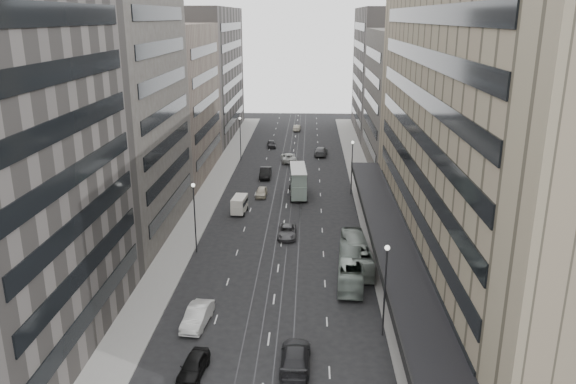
# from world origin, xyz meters

# --- Properties ---
(ground) EXTENTS (220.00, 220.00, 0.00)m
(ground) POSITION_xyz_m (0.00, 0.00, 0.00)
(ground) COLOR black
(ground) RESTS_ON ground
(sidewalk_right) EXTENTS (4.00, 125.00, 0.15)m
(sidewalk_right) POSITION_xyz_m (12.00, 37.50, 0.07)
(sidewalk_right) COLOR gray
(sidewalk_right) RESTS_ON ground
(sidewalk_left) EXTENTS (4.00, 125.00, 0.15)m
(sidewalk_left) POSITION_xyz_m (-12.00, 37.50, 0.07)
(sidewalk_left) COLOR gray
(sidewalk_left) RESTS_ON ground
(department_store) EXTENTS (19.20, 60.00, 30.00)m
(department_store) POSITION_xyz_m (21.45, 8.00, 14.95)
(department_store) COLOR #7D725B
(department_store) RESTS_ON ground
(building_right_mid) EXTENTS (15.00, 28.00, 24.00)m
(building_right_mid) POSITION_xyz_m (21.50, 52.00, 12.00)
(building_right_mid) COLOR #433F3A
(building_right_mid) RESTS_ON ground
(building_right_far) EXTENTS (15.00, 32.00, 28.00)m
(building_right_far) POSITION_xyz_m (21.50, 82.00, 14.00)
(building_right_far) COLOR #615B57
(building_right_far) RESTS_ON ground
(building_left_b) EXTENTS (15.00, 26.00, 34.00)m
(building_left_b) POSITION_xyz_m (-21.50, 19.00, 17.00)
(building_left_b) COLOR #433F3A
(building_left_b) RESTS_ON ground
(building_left_c) EXTENTS (15.00, 28.00, 25.00)m
(building_left_c) POSITION_xyz_m (-21.50, 46.00, 12.50)
(building_left_c) COLOR #716658
(building_left_c) RESTS_ON ground
(building_left_d) EXTENTS (15.00, 38.00, 28.00)m
(building_left_d) POSITION_xyz_m (-21.50, 79.00, 14.00)
(building_left_d) COLOR #615B57
(building_left_d) RESTS_ON ground
(lamp_right_near) EXTENTS (0.44, 0.44, 8.32)m
(lamp_right_near) POSITION_xyz_m (9.70, -5.00, 5.20)
(lamp_right_near) COLOR #262628
(lamp_right_near) RESTS_ON ground
(lamp_right_far) EXTENTS (0.44, 0.44, 8.32)m
(lamp_right_far) POSITION_xyz_m (9.70, 35.00, 5.20)
(lamp_right_far) COLOR #262628
(lamp_right_far) RESTS_ON ground
(lamp_left_near) EXTENTS (0.44, 0.44, 8.32)m
(lamp_left_near) POSITION_xyz_m (-9.70, 12.00, 5.20)
(lamp_left_near) COLOR #262628
(lamp_left_near) RESTS_ON ground
(lamp_left_far) EXTENTS (0.44, 0.44, 8.32)m
(lamp_left_far) POSITION_xyz_m (-9.70, 55.00, 5.20)
(lamp_left_far) COLOR #262628
(lamp_left_far) RESTS_ON ground
(bus_near) EXTENTS (3.14, 10.52, 2.89)m
(bus_near) POSITION_xyz_m (7.64, 5.43, 1.44)
(bus_near) COLOR gray
(bus_near) RESTS_ON ground
(bus_far) EXTENTS (2.93, 10.48, 2.89)m
(bus_far) POSITION_xyz_m (8.50, 8.84, 1.44)
(bus_far) COLOR #96A198
(bus_far) RESTS_ON ground
(double_decker) EXTENTS (2.93, 8.24, 4.43)m
(double_decker) POSITION_xyz_m (1.58, 33.81, 2.39)
(double_decker) COLOR gray
(double_decker) RESTS_ON ground
(panel_van) EXTENTS (2.14, 3.92, 2.39)m
(panel_van) POSITION_xyz_m (-6.35, 25.56, 1.31)
(panel_van) COLOR silver
(panel_van) RESTS_ON ground
(sedan_0) EXTENTS (2.21, 4.48, 1.47)m
(sedan_0) POSITION_xyz_m (-5.37, -11.10, 0.73)
(sedan_0) COLOR black
(sedan_0) RESTS_ON ground
(sedan_1) EXTENTS (2.32, 5.27, 1.68)m
(sedan_1) POSITION_xyz_m (-6.47, -3.90, 0.84)
(sedan_1) COLOR silver
(sedan_1) RESTS_ON ground
(sedan_2) EXTENTS (2.24, 4.82, 1.34)m
(sedan_2) POSITION_xyz_m (0.59, 17.10, 0.67)
(sedan_2) COLOR #505052
(sedan_2) RESTS_ON ground
(sedan_3) EXTENTS (2.43, 5.78, 1.67)m
(sedan_3) POSITION_xyz_m (2.35, -9.80, 0.83)
(sedan_3) COLOR #232326
(sedan_3) RESTS_ON ground
(sedan_4) EXTENTS (1.69, 4.07, 1.38)m
(sedan_4) POSITION_xyz_m (-3.95, 33.29, 0.69)
(sedan_4) COLOR #C0B69F
(sedan_4) RESTS_ON ground
(sedan_5) EXTENTS (1.90, 5.23, 1.72)m
(sedan_5) POSITION_xyz_m (-4.15, 43.59, 0.86)
(sedan_5) COLOR black
(sedan_5) RESTS_ON ground
(sedan_6) EXTENTS (3.26, 6.05, 1.61)m
(sedan_6) POSITION_xyz_m (-0.65, 54.83, 0.81)
(sedan_6) COLOR beige
(sedan_6) RESTS_ON ground
(sedan_7) EXTENTS (2.87, 5.95, 1.67)m
(sedan_7) POSITION_xyz_m (5.49, 60.02, 0.83)
(sedan_7) COLOR #4C4D4E
(sedan_7) RESTS_ON ground
(sedan_8) EXTENTS (2.17, 4.36, 1.43)m
(sedan_8) POSITION_xyz_m (-4.70, 66.75, 0.71)
(sedan_8) COLOR black
(sedan_8) RESTS_ON ground
(sedan_9) EXTENTS (1.85, 4.43, 1.42)m
(sedan_9) POSITION_xyz_m (0.21, 84.57, 0.71)
(sedan_9) COLOR beige
(sedan_9) RESTS_ON ground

